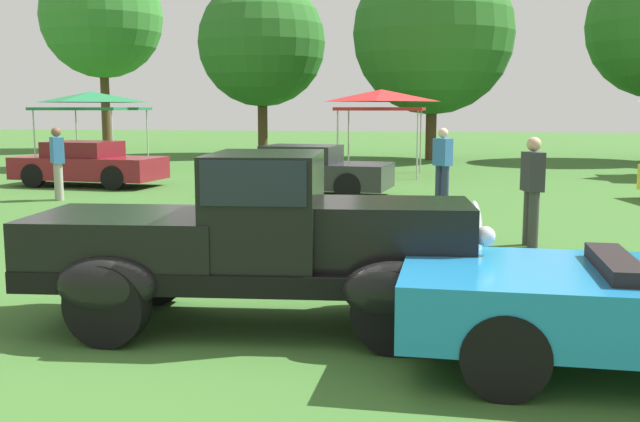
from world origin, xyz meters
name	(u,v)px	position (x,y,z in m)	size (l,w,h in m)	color
ground_plane	(224,327)	(0.00, 0.00, 0.00)	(120.00, 120.00, 0.00)	#386628
feature_pickup_truck	(258,239)	(0.32, 0.14, 0.87)	(4.48, 2.14, 1.70)	black
show_car_burgundy	(87,164)	(-7.65, 11.80, 0.60)	(4.16, 2.03, 1.22)	maroon
show_car_charcoal	(306,171)	(-1.32, 10.80, 0.60)	(4.17, 2.11, 1.22)	#28282D
spectator_between_cars	(58,161)	(-6.80, 8.82, 0.91)	(0.45, 0.46, 1.69)	#9E998E
spectator_by_row	(442,163)	(1.98, 9.67, 0.91)	(0.45, 0.45, 1.69)	#283351
spectator_far_side	(532,188)	(3.39, 4.87, 0.91)	(0.34, 0.45, 1.69)	#383838
canopy_tent_left_field	(92,100)	(-10.50, 17.68, 2.42)	(3.20, 3.20, 2.71)	#B7B7BC
canopy_tent_center_field	(381,99)	(-0.03, 16.45, 2.42)	(2.68, 2.68, 2.71)	#B7B7BC
treeline_far_left	(102,17)	(-15.09, 27.89, 6.60)	(6.02, 6.02, 9.63)	#47331E
treeline_mid_left	(262,43)	(-6.25, 25.46, 5.02)	(5.70, 5.70, 7.88)	#47331E
treeline_center	(433,34)	(1.35, 23.74, 5.11)	(6.53, 6.53, 8.38)	#47331E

